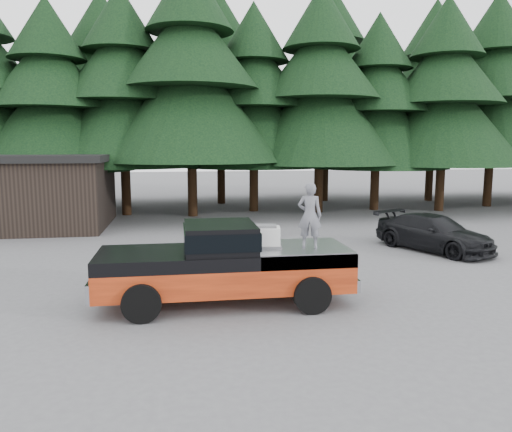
{
  "coord_description": "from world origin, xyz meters",
  "views": [
    {
      "loc": [
        -1.77,
        -11.86,
        3.71
      ],
      "look_at": [
        0.1,
        0.0,
        2.01
      ],
      "focal_mm": 35.0,
      "sensor_mm": 36.0,
      "label": 1
    }
  ],
  "objects": [
    {
      "name": "truck_cab",
      "position": [
        -0.83,
        -0.49,
        1.62
      ],
      "size": [
        1.66,
        1.9,
        0.59
      ],
      "primitive_type": "cube",
      "color": "black",
      "rests_on": "pickup_truck"
    },
    {
      "name": "parked_car",
      "position": [
        7.17,
        4.35,
        0.64
      ],
      "size": [
        3.47,
        4.73,
        1.27
      ],
      "primitive_type": "imported",
      "rotation": [
        0.0,
        0.0,
        0.44
      ],
      "color": "black",
      "rests_on": "ground"
    },
    {
      "name": "utility_building",
      "position": [
        -9.0,
        12.0,
        1.67
      ],
      "size": [
        8.4,
        6.4,
        3.3
      ],
      "color": "black",
      "rests_on": "ground"
    },
    {
      "name": "man_on_bed",
      "position": [
        1.25,
        -0.71,
        2.1
      ],
      "size": [
        0.64,
        0.52,
        1.53
      ],
      "primitive_type": "imported",
      "rotation": [
        0.0,
        0.0,
        2.83
      ],
      "color": "slate",
      "rests_on": "pickup_truck"
    },
    {
      "name": "air_compressor",
      "position": [
        0.26,
        -0.47,
        1.56
      ],
      "size": [
        0.74,
        0.65,
        0.46
      ],
      "primitive_type": "cube",
      "rotation": [
        0.0,
        0.0,
        -0.15
      ],
      "color": "silver",
      "rests_on": "pickup_truck"
    },
    {
      "name": "ground",
      "position": [
        0.0,
        0.0,
        0.0
      ],
      "size": [
        120.0,
        120.0,
        0.0
      ],
      "primitive_type": "plane",
      "color": "#525255",
      "rests_on": "ground"
    },
    {
      "name": "pickup_truck",
      "position": [
        -0.73,
        -0.49,
        0.67
      ],
      "size": [
        6.0,
        2.04,
        1.33
      ],
      "primitive_type": null,
      "color": "#C83E14",
      "rests_on": "ground"
    },
    {
      "name": "treeline",
      "position": [
        0.42,
        17.2,
        7.72
      ],
      "size": [
        60.15,
        16.05,
        17.5
      ],
      "color": "black",
      "rests_on": "ground"
    }
  ]
}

